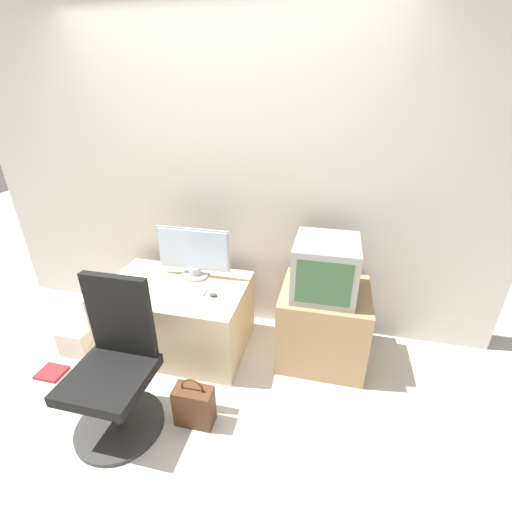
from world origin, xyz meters
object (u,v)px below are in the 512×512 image
object	(u,v)px
mouse	(213,295)
office_chair	(116,371)
cardboard_box_lower	(79,339)
main_monitor	(194,253)
keyboard	(185,290)
book	(52,372)
handbag	(194,405)
crt_tv	(325,268)

from	to	relation	value
mouse	office_chair	world-z (taller)	office_chair
office_chair	cardboard_box_lower	world-z (taller)	office_chair
main_monitor	keyboard	distance (m)	0.31
main_monitor	book	xyz separation A→B (m)	(-0.91, -0.73, -0.76)
mouse	office_chair	bearing A→B (deg)	-119.54
cardboard_box_lower	handbag	size ratio (longest dim) A/B	0.66
keyboard	cardboard_box_lower	world-z (taller)	keyboard
keyboard	handbag	distance (m)	0.83
keyboard	cardboard_box_lower	distance (m)	1.01
book	main_monitor	bearing A→B (deg)	38.75
book	crt_tv	bearing A→B (deg)	18.45
main_monitor	mouse	xyz separation A→B (m)	(0.25, -0.26, -0.19)
main_monitor	crt_tv	bearing A→B (deg)	-4.63
main_monitor	cardboard_box_lower	distance (m)	1.18
book	cardboard_box_lower	bearing A→B (deg)	80.51
main_monitor	office_chair	xyz separation A→B (m)	(-0.14, -0.95, -0.37)
book	handbag	bearing A→B (deg)	-6.55
crt_tv	handbag	world-z (taller)	crt_tv
keyboard	handbag	xyz separation A→B (m)	(0.30, -0.64, -0.43)
keyboard	cardboard_box_lower	xyz separation A→B (m)	(-0.88, -0.22, -0.46)
office_chair	book	bearing A→B (deg)	164.03
mouse	cardboard_box_lower	distance (m)	1.22
cardboard_box_lower	book	size ratio (longest dim) A/B	1.27
keyboard	book	world-z (taller)	keyboard
crt_tv	cardboard_box_lower	size ratio (longest dim) A/B	1.95
main_monitor	keyboard	bearing A→B (deg)	-87.72
keyboard	handbag	world-z (taller)	keyboard
mouse	crt_tv	world-z (taller)	crt_tv
handbag	book	distance (m)	1.24
keyboard	book	bearing A→B (deg)	-151.72
mouse	book	size ratio (longest dim) A/B	0.32
office_chair	handbag	world-z (taller)	office_chair
office_chair	cardboard_box_lower	distance (m)	0.93
crt_tv	handbag	size ratio (longest dim) A/B	1.29
keyboard	mouse	xyz separation A→B (m)	(0.24, -0.03, 0.01)
keyboard	crt_tv	bearing A→B (deg)	8.49
main_monitor	mouse	distance (m)	0.41
mouse	handbag	world-z (taller)	mouse
office_chair	main_monitor	bearing A→B (deg)	81.44
cardboard_box_lower	keyboard	bearing A→B (deg)	13.92
main_monitor	crt_tv	world-z (taller)	crt_tv
mouse	office_chair	xyz separation A→B (m)	(-0.39, -0.69, -0.18)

